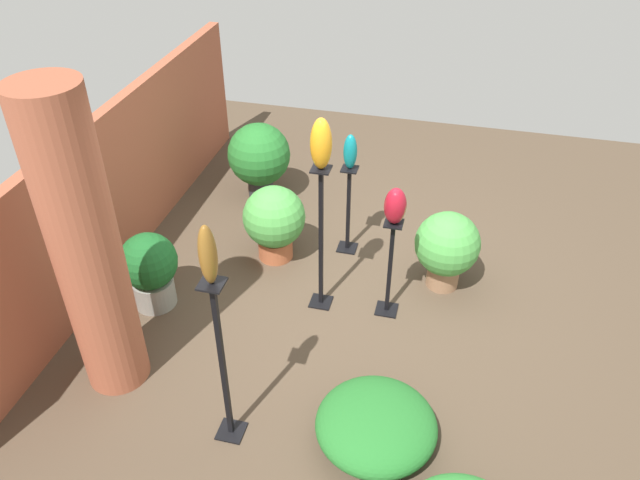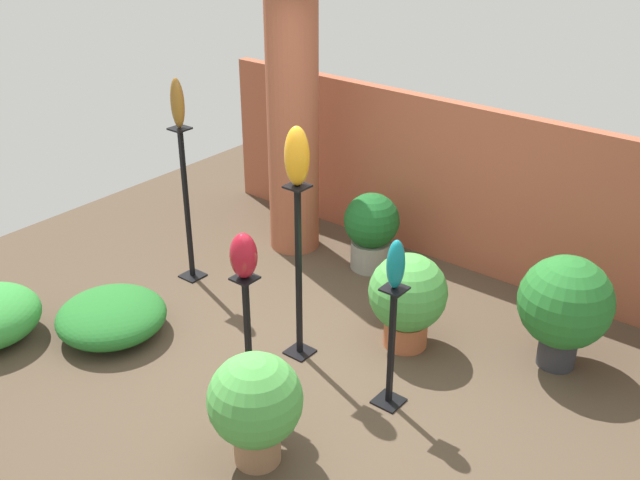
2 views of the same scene
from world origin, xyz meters
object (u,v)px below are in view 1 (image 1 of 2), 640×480
brick_pillar (87,252)px  potted_plant_mid_right (447,247)px  potted_plant_back_center (274,220)px  potted_plant_front_left (259,156)px  pedestal_amber (321,246)px  art_vase_ruby (395,206)px  pedestal_bronze (223,370)px  pedestal_teal (348,214)px  art_vase_teal (350,152)px  art_vase_bronze (208,255)px  potted_plant_near_pillar (150,268)px  art_vase_amber (321,144)px  pedestal_ruby (390,273)px

brick_pillar → potted_plant_mid_right: brick_pillar is taller
potted_plant_back_center → potted_plant_front_left: 1.19m
pedestal_amber → art_vase_ruby: size_ratio=4.36×
pedestal_amber → potted_plant_front_left: 2.02m
pedestal_bronze → pedestal_amber: bearing=-10.9°
pedestal_teal → art_vase_teal: (0.00, 0.00, 0.71)m
art_vase_bronze → potted_plant_back_center: size_ratio=0.54×
pedestal_bronze → potted_plant_mid_right: (2.14, -1.39, -0.22)m
art_vase_teal → potted_plant_back_center: (-0.31, 0.69, -0.70)m
pedestal_teal → potted_plant_back_center: pedestal_teal is taller
pedestal_amber → art_vase_teal: (0.90, -0.06, 0.48)m
art_vase_ruby → art_vase_bronze: bearing=150.4°
art_vase_teal → potted_plant_near_pillar: art_vase_teal is taller
potted_plant_front_left → pedestal_amber: bearing=-145.5°
brick_pillar → art_vase_amber: bearing=-48.4°
brick_pillar → art_vase_ruby: (1.30, -2.04, -0.11)m
pedestal_ruby → art_vase_ruby: (-0.00, 0.00, 0.71)m
potted_plant_near_pillar → potted_plant_front_left: bearing=-10.3°
art_vase_amber → art_vase_teal: bearing=-4.0°
pedestal_teal → pedestal_bronze: 2.53m
pedestal_ruby → pedestal_amber: bearing=94.2°
art_vase_bronze → potted_plant_front_left: (3.25, 0.84, -1.15)m
potted_plant_back_center → potted_plant_near_pillar: potted_plant_back_center is taller
pedestal_bronze → art_vase_teal: (2.49, -0.37, 0.47)m
pedestal_ruby → art_vase_ruby: 0.71m
art_vase_amber → brick_pillar: bearing=131.6°
potted_plant_front_left → pedestal_bronze: bearing=-165.6°
art_vase_bronze → potted_plant_near_pillar: size_ratio=0.57×
pedestal_bronze → brick_pillar: bearing=73.4°
pedestal_ruby → potted_plant_front_left: 2.39m
art_vase_bronze → potted_plant_front_left: 3.55m
pedestal_amber → potted_plant_mid_right: (0.55, -1.09, -0.22)m
pedestal_amber → art_vase_teal: size_ratio=4.03×
potted_plant_back_center → potted_plant_front_left: potted_plant_front_left is taller
pedestal_bronze → potted_plant_near_pillar: 1.73m
potted_plant_back_center → art_vase_bronze: bearing=-171.6°
pedestal_bronze → potted_plant_near_pillar: bearing=45.0°
pedestal_amber → art_vase_amber: size_ratio=3.28×
pedestal_amber → pedestal_bronze: (-1.59, 0.31, 0.01)m
art_vase_bronze → potted_plant_front_left: art_vase_bronze is taller
art_vase_ruby → pedestal_ruby: bearing=-63.4°
pedestal_bronze → art_vase_teal: bearing=-8.5°
potted_plant_front_left → art_vase_teal: bearing=-122.2°
art_vase_ruby → art_vase_bronze: 1.95m
pedestal_bronze → art_vase_teal: 2.56m
pedestal_amber → potted_plant_near_pillar: size_ratio=1.91×
art_vase_bronze → potted_plant_back_center: 2.53m
pedestal_ruby → art_vase_ruby: size_ratio=2.98×
pedestal_amber → potted_plant_near_pillar: bearing=104.1°
brick_pillar → pedestal_teal: 2.75m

